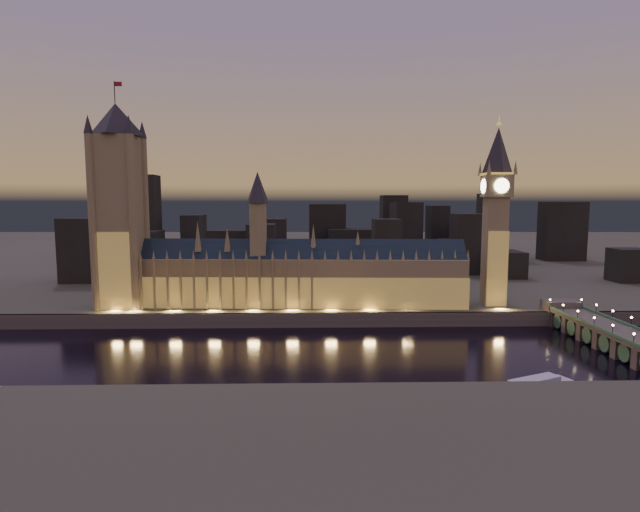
{
  "coord_description": "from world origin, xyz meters",
  "views": [
    {
      "loc": [
        -1.6,
        -227.87,
        68.97
      ],
      "look_at": [
        5.0,
        55.0,
        38.0
      ],
      "focal_mm": 28.0,
      "sensor_mm": 36.0,
      "label": 1
    }
  ],
  "objects_px": {
    "victoria_tower": "(119,197)",
    "westminster_bridge": "(613,337)",
    "elizabeth_tower": "(496,201)",
    "river_boat": "(534,386)",
    "palace_of_westminster": "(291,275)"
  },
  "relations": [
    {
      "from": "victoria_tower",
      "to": "westminster_bridge",
      "type": "distance_m",
      "value": 267.26
    },
    {
      "from": "victoria_tower",
      "to": "westminster_bridge",
      "type": "height_order",
      "value": "victoria_tower"
    },
    {
      "from": "victoria_tower",
      "to": "elizabeth_tower",
      "type": "distance_m",
      "value": 218.01
    },
    {
      "from": "westminster_bridge",
      "to": "elizabeth_tower",
      "type": "bearing_deg",
      "value": 116.58
    },
    {
      "from": "victoria_tower",
      "to": "river_boat",
      "type": "distance_m",
      "value": 233.88
    },
    {
      "from": "palace_of_westminster",
      "to": "river_boat",
      "type": "relative_size",
      "value": 5.04
    },
    {
      "from": "elizabeth_tower",
      "to": "river_boat",
      "type": "xyz_separation_m",
      "value": [
        -26.72,
        -114.92,
        -67.75
      ]
    },
    {
      "from": "palace_of_westminster",
      "to": "victoria_tower",
      "type": "bearing_deg",
      "value": 179.89
    },
    {
      "from": "victoria_tower",
      "to": "westminster_bridge",
      "type": "xyz_separation_m",
      "value": [
        250.7,
        -65.38,
        -65.58
      ]
    },
    {
      "from": "westminster_bridge",
      "to": "river_boat",
      "type": "height_order",
      "value": "westminster_bridge"
    },
    {
      "from": "palace_of_westminster",
      "to": "river_boat",
      "type": "distance_m",
      "value": 149.73
    },
    {
      "from": "victoria_tower",
      "to": "westminster_bridge",
      "type": "bearing_deg",
      "value": -14.62
    },
    {
      "from": "elizabeth_tower",
      "to": "river_boat",
      "type": "relative_size",
      "value": 2.74
    },
    {
      "from": "elizabeth_tower",
      "to": "river_boat",
      "type": "bearing_deg",
      "value": -103.09
    },
    {
      "from": "victoria_tower",
      "to": "elizabeth_tower",
      "type": "height_order",
      "value": "victoria_tower"
    }
  ]
}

